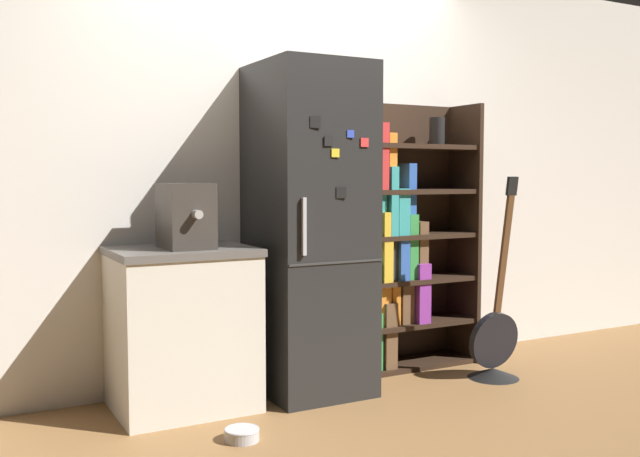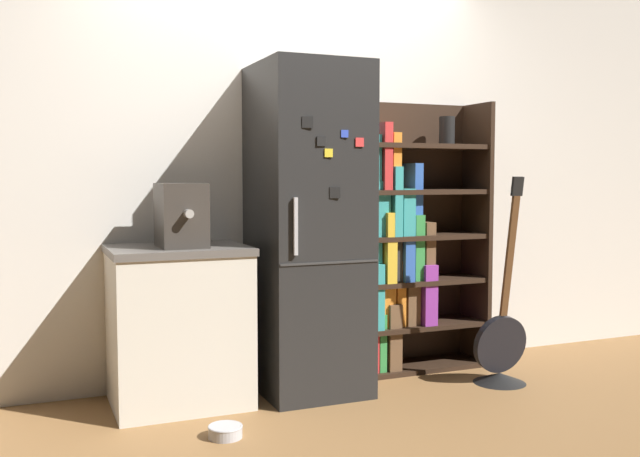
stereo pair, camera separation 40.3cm
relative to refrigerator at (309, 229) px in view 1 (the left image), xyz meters
name	(u,v)px [view 1 (the left image)]	position (x,y,z in m)	size (l,w,h in m)	color
ground_plane	(319,395)	(0.00, -0.12, -0.93)	(16.00, 16.00, 0.00)	olive
wall_back	(282,166)	(0.00, 0.35, 0.37)	(8.00, 0.05, 2.60)	silver
refrigerator	(309,229)	(0.00, 0.00, 0.00)	(0.58, 0.67, 1.87)	black
bookshelf	(391,247)	(0.69, 0.18, -0.15)	(0.93, 0.34, 1.71)	black
kitchen_counter	(182,328)	(-0.74, 0.03, -0.50)	(0.73, 0.60, 0.86)	beige
espresso_machine	(186,216)	(-0.73, -0.02, 0.10)	(0.24, 0.37, 0.34)	#38332D
guitar	(494,350)	(1.11, -0.33, -0.76)	(0.35, 0.31, 1.23)	black
pet_bowl	(242,434)	(-0.65, -0.57, -0.90)	(0.17, 0.17, 0.06)	#B7B7BC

